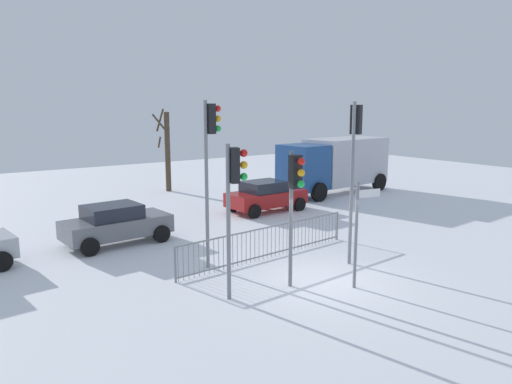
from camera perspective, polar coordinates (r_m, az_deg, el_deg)
name	(u,v)px	position (r m, az deg, el deg)	size (l,w,h in m)	color
ground_plane	(320,280)	(14.63, 7.39, -10.12)	(60.00, 60.00, 0.00)	white
traffic_light_rear_left	(234,186)	(12.46, -2.60, 0.65)	(0.55, 0.37, 4.08)	slate
traffic_light_rear_right	(295,189)	(13.26, 4.52, 0.35)	(0.33, 0.57, 3.82)	slate
traffic_light_mid_left	(355,147)	(15.61, 11.40, 5.16)	(0.54, 0.38, 5.13)	slate
traffic_light_mid_right	(210,147)	(14.96, -5.36, 5.21)	(0.57, 0.33, 5.17)	slate
direction_sign_post	(358,229)	(13.79, 11.76, -4.20)	(0.78, 0.20, 3.00)	slate
pedestrian_guard_railing	(267,242)	(16.33, 1.32, -5.83)	(7.06, 0.70, 1.07)	slate
car_grey_near	(116,223)	(18.65, -15.97, -3.52)	(3.91, 2.16, 1.47)	slate
car_red_far	(266,196)	(23.34, 1.14, -0.41)	(3.85, 2.03, 1.47)	maroon
delivery_truck	(335,163)	(28.54, 9.17, 3.37)	(7.24, 3.27, 3.10)	silver
bare_tree_left	(167,150)	(29.10, -10.31, 4.86)	(0.86, 1.36, 4.79)	#473828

